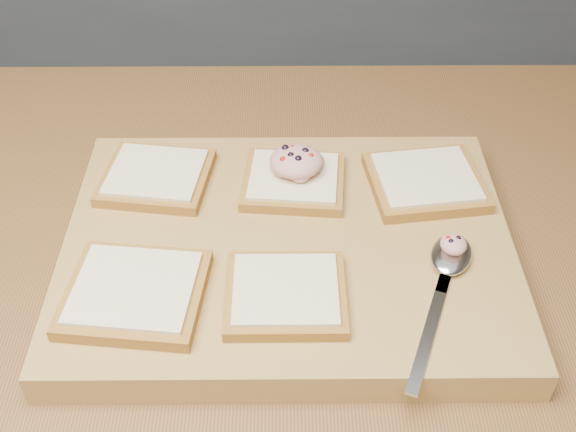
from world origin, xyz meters
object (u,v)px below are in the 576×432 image
(cutting_board, at_px, (288,250))
(bread_far_center, at_px, (294,180))
(spoon, at_px, (448,265))
(tuna_salad_dollop, at_px, (296,161))

(cutting_board, xyz_separation_m, bread_far_center, (0.01, 0.08, 0.03))
(cutting_board, bearing_deg, spoon, -16.57)
(bread_far_center, height_order, spoon, bread_far_center)
(cutting_board, height_order, tuna_salad_dollop, tuna_salad_dollop)
(spoon, bearing_deg, tuna_salad_dollop, 137.05)
(cutting_board, relative_size, tuna_salad_dollop, 7.81)
(tuna_salad_dollop, relative_size, spoon, 0.30)
(cutting_board, distance_m, tuna_salad_dollop, 0.10)
(cutting_board, distance_m, spoon, 0.17)
(cutting_board, distance_m, bread_far_center, 0.09)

